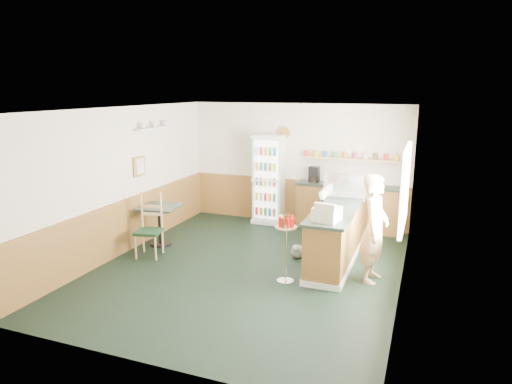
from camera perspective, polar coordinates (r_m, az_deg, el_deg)
The scene contains 13 objects.
ground at distance 7.96m, azimuth -1.01°, elevation -9.47°, with size 6.00×6.00×0.00m, color black.
room_envelope at distance 8.26m, azimuth -0.63°, elevation 2.41°, with size 5.04×6.02×2.72m.
service_counter at distance 8.43m, azimuth 10.34°, elevation -5.06°, with size 0.68×3.01×1.01m.
back_counter at distance 10.07m, azimuth 11.28°, elevation -1.61°, with size 2.24×0.42×1.69m.
drinks_fridge at distance 10.33m, azimuth 1.61°, elevation 1.61°, with size 0.67×0.55×2.02m.
display_case at distance 8.71m, azimuth 11.16°, elevation 0.76°, with size 0.79×0.41×0.45m.
cash_register at distance 7.16m, azimuth 8.85°, elevation -2.72°, with size 0.37×0.39×0.21m, color beige.
shopkeeper at distance 7.41m, azimuth 14.58°, elevation -4.47°, with size 0.58×0.42×1.73m, color tan.
condiment_stand at distance 7.19m, azimuth 3.76°, elevation -5.67°, with size 0.34×0.34×1.08m.
newspaper_rack at distance 8.67m, azimuth 8.40°, elevation -2.83°, with size 0.09×0.48×0.94m.
cafe_table at distance 9.10m, azimuth -11.92°, elevation -3.14°, with size 0.83×0.83×0.79m.
cafe_chair at distance 8.60m, azimuth -12.97°, elevation -3.77°, with size 0.52×0.52×1.17m.
dog_doorstop at distance 8.39m, azimuth 5.19°, elevation -7.34°, with size 0.24×0.31×0.29m.
Camera 1 is at (2.74, -6.83, 3.02)m, focal length 32.00 mm.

